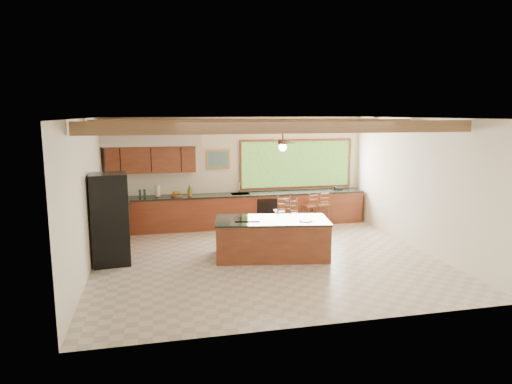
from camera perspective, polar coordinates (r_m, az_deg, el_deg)
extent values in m
plane|color=beige|center=(9.97, 1.24, -8.29)|extent=(7.20, 7.20, 0.00)
cube|color=silver|center=(12.76, -2.29, 2.60)|extent=(7.20, 0.04, 3.00)
cube|color=silver|center=(6.57, 8.19, -4.32)|extent=(7.20, 0.04, 3.00)
cube|color=silver|center=(9.42, -20.49, -0.57)|extent=(0.04, 6.50, 3.00)
cube|color=silver|center=(11.05, 19.70, 0.92)|extent=(0.04, 6.50, 3.00)
cube|color=#A98354|center=(9.48, 1.30, 9.22)|extent=(7.20, 6.50, 0.04)
cube|color=#8B6045|center=(7.94, 4.14, 8.09)|extent=(7.10, 0.15, 0.22)
cube|color=#8B6045|center=(9.97, 0.59, 8.45)|extent=(7.10, 0.15, 0.22)
cube|color=#8B6045|center=(11.73, -1.47, 8.64)|extent=(7.10, 0.15, 0.22)
cube|color=brown|center=(12.31, -12.97, 3.97)|extent=(2.30, 0.35, 0.70)
cube|color=beige|center=(12.20, -13.08, 6.74)|extent=(2.60, 0.50, 0.48)
cylinder|color=#FFEABF|center=(12.24, -16.33, 5.53)|extent=(0.10, 0.10, 0.01)
cylinder|color=#FFEABF|center=(12.23, -9.74, 5.78)|extent=(0.10, 0.10, 0.01)
cube|color=#7BBB42|center=(13.12, 5.06, 3.52)|extent=(3.20, 0.04, 1.30)
cube|color=#B97F38|center=(12.60, -4.74, 4.09)|extent=(0.64, 0.03, 0.54)
cube|color=#3A684E|center=(12.58, -4.72, 4.08)|extent=(0.54, 0.01, 0.44)
cube|color=brown|center=(12.60, -1.97, -2.38)|extent=(7.00, 0.65, 0.88)
cube|color=black|center=(12.52, -1.98, -0.32)|extent=(7.04, 0.69, 0.04)
cube|color=brown|center=(10.91, -17.47, -4.74)|extent=(0.65, 2.35, 0.88)
cube|color=black|center=(10.81, -17.60, -2.38)|extent=(0.69, 2.39, 0.04)
cube|color=black|center=(12.44, 1.49, -2.63)|extent=(0.60, 0.02, 0.78)
cube|color=silver|center=(12.52, -1.98, -0.29)|extent=(0.50, 0.38, 0.03)
cylinder|color=silver|center=(12.68, -2.16, 0.59)|extent=(0.03, 0.03, 0.30)
cylinder|color=silver|center=(12.56, -2.08, 1.11)|extent=(0.03, 0.20, 0.03)
cylinder|color=silver|center=(12.32, -12.19, 0.13)|extent=(0.13, 0.13, 0.31)
cylinder|color=#1C4621|center=(12.37, -14.31, -0.17)|extent=(0.06, 0.06, 0.20)
cylinder|color=#1C4621|center=(12.31, -13.76, -0.16)|extent=(0.06, 0.06, 0.21)
cube|color=black|center=(13.32, 10.22, 0.44)|extent=(0.25, 0.22, 0.10)
cube|color=brown|center=(9.95, 2.01, -5.90)|extent=(2.54, 1.50, 0.81)
cube|color=black|center=(9.85, 2.02, -3.54)|extent=(2.58, 1.54, 0.04)
cube|color=black|center=(9.81, -1.11, -3.42)|extent=(0.60, 0.51, 0.02)
cylinder|color=silver|center=(9.76, 6.26, -3.56)|extent=(0.29, 0.29, 0.01)
cube|color=black|center=(9.87, -17.82, -3.24)|extent=(0.81, 0.79, 1.90)
cube|color=silver|center=(9.85, -15.68, -3.17)|extent=(0.03, 0.05, 1.74)
cube|color=brown|center=(11.50, 3.30, -2.43)|extent=(0.41, 0.41, 0.04)
cylinder|color=brown|center=(11.39, 2.74, -4.31)|extent=(0.04, 0.04, 0.64)
cylinder|color=brown|center=(11.47, 4.24, -4.22)|extent=(0.04, 0.04, 0.64)
cylinder|color=brown|center=(11.68, 2.33, -3.95)|extent=(0.04, 0.04, 0.64)
cylinder|color=brown|center=(11.76, 3.80, -3.87)|extent=(0.04, 0.04, 0.64)
cube|color=brown|center=(11.57, 4.34, -2.60)|extent=(0.44, 0.44, 0.04)
cylinder|color=brown|center=(11.47, 3.84, -4.34)|extent=(0.03, 0.03, 0.60)
cylinder|color=brown|center=(11.55, 5.22, -4.26)|extent=(0.03, 0.03, 0.60)
cylinder|color=brown|center=(11.74, 3.44, -4.01)|extent=(0.03, 0.03, 0.60)
cylinder|color=brown|center=(11.82, 4.79, -3.93)|extent=(0.03, 0.03, 0.60)
cube|color=brown|center=(12.72, 8.12, -1.52)|extent=(0.46, 0.46, 0.04)
cylinder|color=brown|center=(12.60, 7.70, -3.10)|extent=(0.04, 0.04, 0.60)
cylinder|color=brown|center=(12.71, 8.93, -3.03)|extent=(0.04, 0.04, 0.60)
cylinder|color=brown|center=(12.87, 7.24, -2.83)|extent=(0.04, 0.04, 0.60)
cylinder|color=brown|center=(12.97, 8.46, -2.76)|extent=(0.04, 0.04, 0.60)
cube|color=brown|center=(12.62, 6.77, -1.70)|extent=(0.44, 0.44, 0.04)
cylinder|color=brown|center=(12.51, 6.35, -3.24)|extent=(0.03, 0.03, 0.58)
cylinder|color=brown|center=(12.60, 7.55, -3.16)|extent=(0.03, 0.03, 0.58)
cylinder|color=brown|center=(12.77, 5.94, -2.96)|extent=(0.03, 0.03, 0.58)
cylinder|color=brown|center=(12.86, 7.12, -2.89)|extent=(0.03, 0.03, 0.58)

